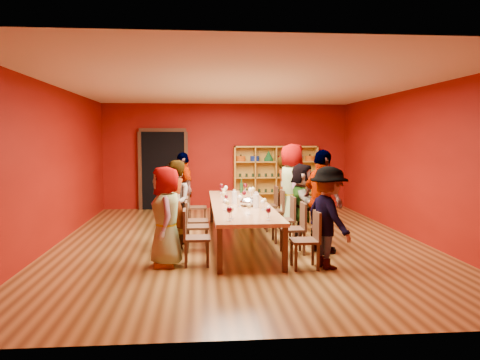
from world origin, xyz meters
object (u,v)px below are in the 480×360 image
(shelving_unit, at_px, (275,174))
(wine_bottle, at_px, (241,187))
(chair_person_left_1, at_px, (192,223))
(person_right_3, at_px, (292,187))
(person_left_0, at_px, (166,217))
(person_right_0, at_px, (328,217))
(chair_person_left_2, at_px, (193,218))
(person_left_4, at_px, (183,190))
(chair_person_left_0, at_px, (192,234))
(chair_person_right_3, at_px, (277,208))
(person_right_1, at_px, (322,202))
(tasting_table, at_px, (240,206))
(chair_person_right_2, at_px, (287,217))
(chair_person_left_4, at_px, (194,205))
(person_left_1, at_px, (174,206))
(person_right_4, at_px, (285,190))
(spittoon_bowl, at_px, (248,202))
(chair_person_right_4, at_px, (271,203))
(person_left_2, at_px, (174,203))
(chair_person_right_1, at_px, (297,225))
(chair_person_right_0, at_px, (310,237))
(person_right_2, at_px, (302,203))

(shelving_unit, bearing_deg, wine_bottle, -115.61)
(chair_person_left_1, relative_size, person_right_3, 0.47)
(person_left_0, distance_m, person_right_0, 2.53)
(chair_person_left_2, height_order, person_left_4, person_left_4)
(chair_person_left_0, height_order, chair_person_right_3, same)
(person_right_1, bearing_deg, wine_bottle, 1.79)
(tasting_table, bearing_deg, chair_person_left_2, -174.11)
(person_right_0, height_order, chair_person_right_2, person_right_0)
(chair_person_left_0, height_order, chair_person_left_4, same)
(person_left_1, xyz_separation_m, chair_person_right_2, (2.14, 0.56, -0.32))
(chair_person_left_4, bearing_deg, chair_person_right_2, -45.09)
(person_right_0, bearing_deg, chair_person_right_2, -8.22)
(person_right_4, height_order, spittoon_bowl, person_right_4)
(person_right_3, bearing_deg, tasting_table, 132.39)
(person_right_3, distance_m, chair_person_right_4, 1.02)
(tasting_table, relative_size, chair_person_right_2, 5.06)
(chair_person_left_1, distance_m, chair_person_left_4, 2.39)
(chair_person_left_2, bearing_deg, person_left_2, 180.00)
(shelving_unit, xyz_separation_m, person_left_0, (-2.70, -5.98, -0.20))
(chair_person_right_2, bearing_deg, chair_person_right_4, 90.00)
(person_left_2, distance_m, chair_person_left_4, 1.85)
(chair_person_left_0, xyz_separation_m, chair_person_left_4, (0.00, 3.36, 0.00))
(chair_person_left_2, bearing_deg, person_left_0, -104.17)
(person_right_1, bearing_deg, chair_person_right_1, 69.70)
(person_right_1, bearing_deg, person_left_0, 82.77)
(chair_person_left_0, bearing_deg, chair_person_right_2, 40.09)
(person_right_0, xyz_separation_m, chair_person_right_3, (-0.29, 3.01, -0.29))
(person_left_2, distance_m, chair_person_right_0, 2.90)
(chair_person_right_3, xyz_separation_m, chair_person_right_4, (0.00, 0.86, 0.00))
(person_left_4, height_order, spittoon_bowl, person_left_4)
(chair_person_right_0, distance_m, person_right_0, 0.41)
(chair_person_left_2, height_order, chair_person_right_1, same)
(person_right_0, bearing_deg, chair_person_right_3, -11.55)
(chair_person_left_1, xyz_separation_m, person_right_2, (2.11, 0.56, 0.27))
(person_left_1, relative_size, person_right_3, 0.86)
(chair_person_left_1, relative_size, chair_person_left_2, 1.00)
(chair_person_right_4, bearing_deg, chair_person_left_4, -174.23)
(chair_person_left_4, bearing_deg, chair_person_right_1, -56.42)
(chair_person_left_0, distance_m, person_left_1, 1.07)
(chair_person_left_1, height_order, chair_person_right_0, same)
(chair_person_left_0, relative_size, chair_person_right_4, 1.00)
(chair_person_left_0, bearing_deg, chair_person_left_2, 90.00)
(spittoon_bowl, bearing_deg, chair_person_right_4, 70.70)
(chair_person_left_0, xyz_separation_m, chair_person_left_1, (0.00, 0.97, 0.00))
(person_left_1, bearing_deg, person_right_3, 144.60)
(person_right_0, distance_m, chair_person_right_3, 3.04)
(person_right_1, height_order, wine_bottle, person_right_1)
(chair_person_left_4, xyz_separation_m, spittoon_bowl, (1.03, -2.07, 0.33))
(chair_person_left_0, xyz_separation_m, person_left_0, (-0.40, 0.00, 0.29))
(chair_person_left_0, distance_m, chair_person_left_1, 0.97)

